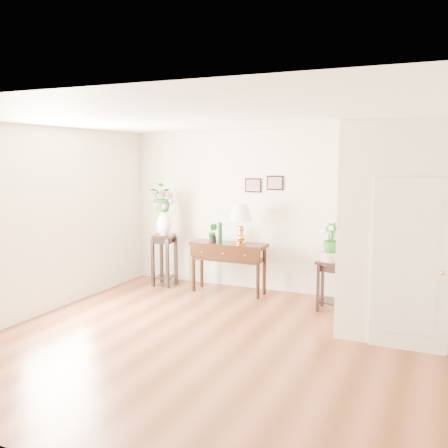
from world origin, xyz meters
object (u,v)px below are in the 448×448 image
Objects in this scene: console_table at (229,268)px; plant_stand_a at (164,260)px; table_lamp at (241,223)px; plant_stand_b at (330,286)px.

plant_stand_a reaches higher than console_table.
plant_stand_b is at bearing -10.31° from table_lamp.
plant_stand_a is 1.22× the size of plant_stand_b.
console_table is 1.40× the size of plant_stand_a.
console_table is 1.85m from plant_stand_b.
console_table is 1.28m from plant_stand_a.
console_table is at bearing 0.50° from plant_stand_a.
console_table is 0.82m from table_lamp.
plant_stand_a is at bearing -179.33° from console_table.
plant_stand_b is at bearing -5.16° from plant_stand_a.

